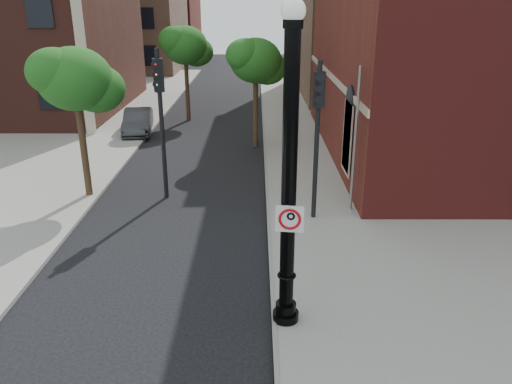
{
  "coord_description": "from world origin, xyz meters",
  "views": [
    {
      "loc": [
        1.67,
        -8.5,
        6.62
      ],
      "look_at": [
        1.66,
        2.0,
        2.59
      ],
      "focal_mm": 35.0,
      "sensor_mm": 36.0,
      "label": 1
    }
  ],
  "objects_px": {
    "lamppost": "(289,192)",
    "parked_car": "(138,122)",
    "traffic_signal_left": "(160,100)",
    "traffic_signal_right": "(318,117)",
    "no_parking_sign": "(290,219)"
  },
  "relations": [
    {
      "from": "lamppost",
      "to": "parked_car",
      "type": "distance_m",
      "value": 18.38
    },
    {
      "from": "traffic_signal_left",
      "to": "traffic_signal_right",
      "type": "distance_m",
      "value": 5.46
    },
    {
      "from": "parked_car",
      "to": "traffic_signal_right",
      "type": "relative_size",
      "value": 0.77
    },
    {
      "from": "parked_car",
      "to": "traffic_signal_left",
      "type": "bearing_deg",
      "value": -79.25
    },
    {
      "from": "no_parking_sign",
      "to": "traffic_signal_left",
      "type": "relative_size",
      "value": 0.11
    },
    {
      "from": "parked_car",
      "to": "traffic_signal_right",
      "type": "xyz_separation_m",
      "value": [
        8.14,
        -11.32,
        2.75
      ]
    },
    {
      "from": "lamppost",
      "to": "traffic_signal_right",
      "type": "bearing_deg",
      "value": 77.84
    },
    {
      "from": "no_parking_sign",
      "to": "traffic_signal_left",
      "type": "bearing_deg",
      "value": 123.2
    },
    {
      "from": "lamppost",
      "to": "parked_car",
      "type": "xyz_separation_m",
      "value": [
        -6.95,
        16.84,
        -2.45
      ]
    },
    {
      "from": "lamppost",
      "to": "parked_car",
      "type": "height_order",
      "value": "lamppost"
    },
    {
      "from": "traffic_signal_right",
      "to": "parked_car",
      "type": "bearing_deg",
      "value": 119.12
    },
    {
      "from": "lamppost",
      "to": "parked_car",
      "type": "relative_size",
      "value": 1.72
    },
    {
      "from": "no_parking_sign",
      "to": "parked_car",
      "type": "bearing_deg",
      "value": 118.57
    },
    {
      "from": "lamppost",
      "to": "no_parking_sign",
      "type": "xyz_separation_m",
      "value": [
        0.02,
        -0.17,
        -0.49
      ]
    },
    {
      "from": "traffic_signal_left",
      "to": "traffic_signal_right",
      "type": "xyz_separation_m",
      "value": [
        5.08,
        -2.01,
        -0.11
      ]
    }
  ]
}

